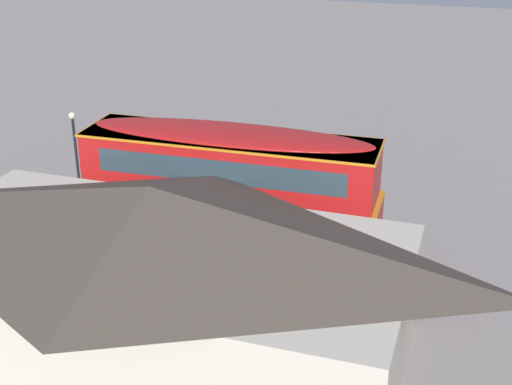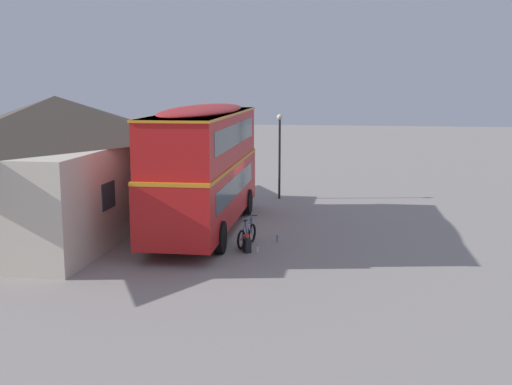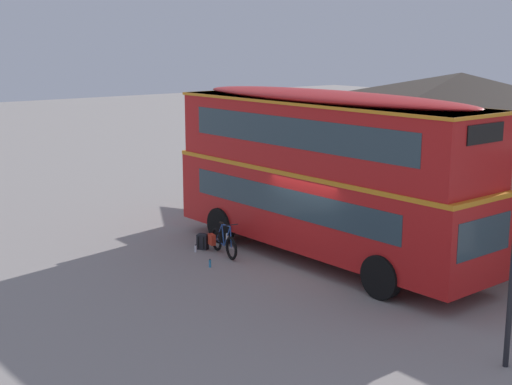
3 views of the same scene
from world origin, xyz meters
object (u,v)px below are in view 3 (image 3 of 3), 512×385
(touring_bicycle, at_px, (222,242))
(backpack_on_ground, at_px, (203,241))
(water_bottle_clear_plastic, at_px, (196,249))
(water_bottle_blue_sports, at_px, (210,263))
(double_decker_bus, at_px, (324,168))

(touring_bicycle, bearing_deg, backpack_on_ground, -170.20)
(water_bottle_clear_plastic, relative_size, water_bottle_blue_sports, 0.96)
(backpack_on_ground, bearing_deg, water_bottle_clear_plastic, -70.54)
(double_decker_bus, height_order, touring_bicycle, double_decker_bus)
(backpack_on_ground, xyz_separation_m, water_bottle_blue_sports, (1.58, -0.84, -0.15))
(backpack_on_ground, relative_size, water_bottle_clear_plastic, 2.21)
(double_decker_bus, xyz_separation_m, water_bottle_blue_sports, (-1.37, -2.94, -2.53))
(touring_bicycle, xyz_separation_m, water_bottle_clear_plastic, (-0.69, -0.47, -0.26))
(water_bottle_clear_plastic, bearing_deg, backpack_on_ground, 109.46)
(touring_bicycle, xyz_separation_m, backpack_on_ground, (-0.81, -0.14, -0.11))
(water_bottle_clear_plastic, bearing_deg, touring_bicycle, 34.46)
(double_decker_bus, relative_size, touring_bicycle, 6.12)
(water_bottle_blue_sports, bearing_deg, backpack_on_ground, 151.95)
(double_decker_bus, bearing_deg, water_bottle_clear_plastic, -139.37)
(backpack_on_ground, relative_size, water_bottle_blue_sports, 2.12)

